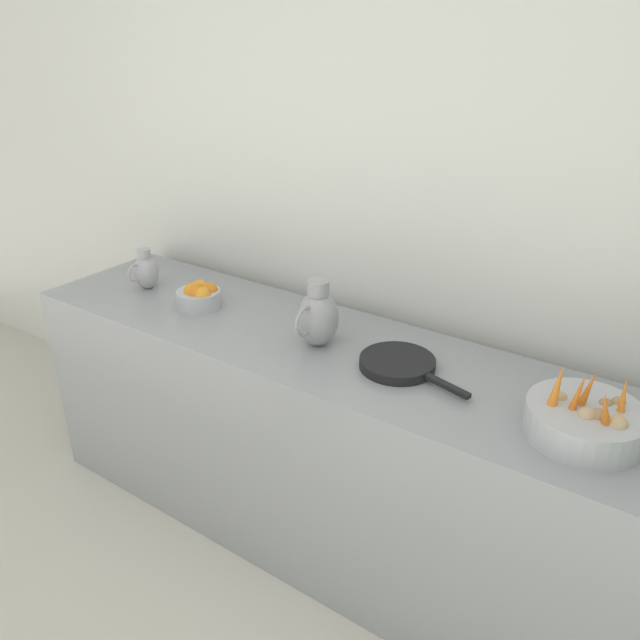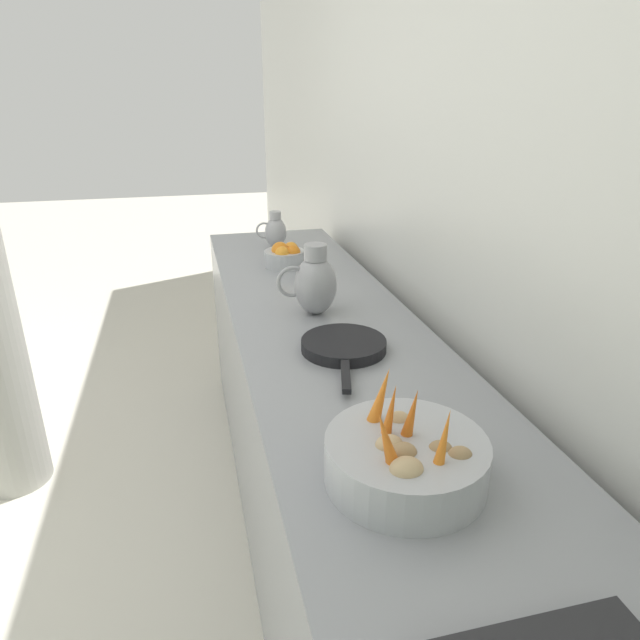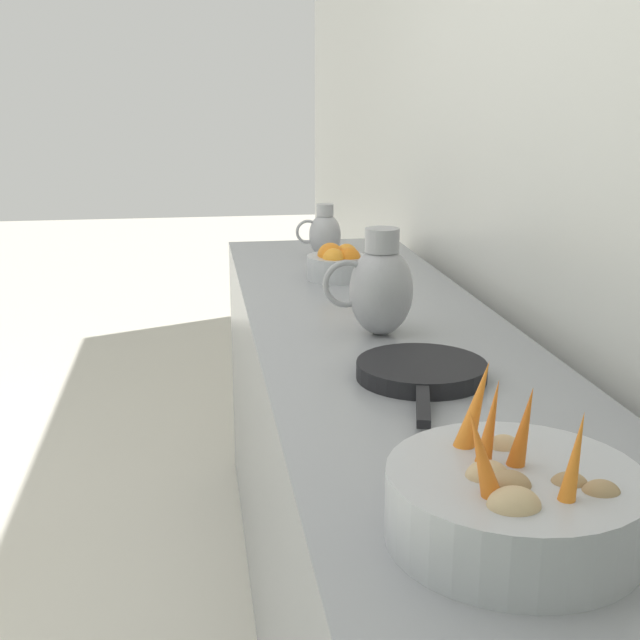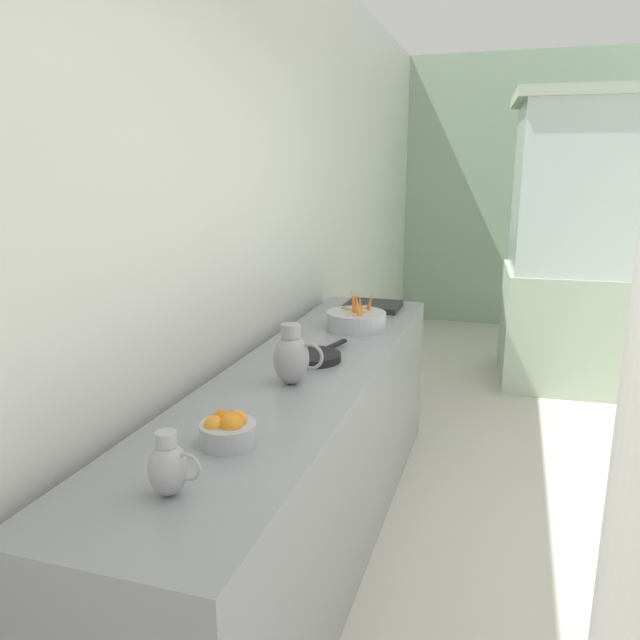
# 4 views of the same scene
# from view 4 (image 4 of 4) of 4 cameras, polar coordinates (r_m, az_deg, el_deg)

# --- Properties ---
(tile_wall_left) EXTENTS (0.10, 9.13, 3.00)m
(tile_wall_left) POSITION_cam_4_polar(r_m,az_deg,el_deg) (3.27, -5.86, 8.89)
(tile_wall_left) COLOR silver
(tile_wall_left) RESTS_ON ground_plane
(prep_counter) EXTENTS (0.64, 3.04, 0.91)m
(prep_counter) POSITION_cam_4_polar(r_m,az_deg,el_deg) (2.95, -1.36, -12.77)
(prep_counter) COLOR gray
(prep_counter) RESTS_ON ground_plane
(vegetable_colander) EXTENTS (0.33, 0.33, 0.22)m
(vegetable_colander) POSITION_cam_4_polar(r_m,az_deg,el_deg) (3.41, 3.37, 0.06)
(vegetable_colander) COLOR #ADAFB5
(vegetable_colander) RESTS_ON prep_counter
(orange_bowl) EXTENTS (0.18, 0.18, 0.11)m
(orange_bowl) POSITION_cam_4_polar(r_m,az_deg,el_deg) (2.03, -8.48, -9.95)
(orange_bowl) COLOR #ADAFB5
(orange_bowl) RESTS_ON prep_counter
(metal_pitcher_tall) EXTENTS (0.21, 0.15, 0.25)m
(metal_pitcher_tall) POSITION_cam_4_polar(r_m,az_deg,el_deg) (2.53, -2.63, -3.46)
(metal_pitcher_tall) COLOR #939399
(metal_pitcher_tall) RESTS_ON prep_counter
(metal_pitcher_short) EXTENTS (0.16, 0.11, 0.18)m
(metal_pitcher_short) POSITION_cam_4_polar(r_m,az_deg,el_deg) (1.76, -13.84, -13.04)
(metal_pitcher_short) COLOR #A3A3A8
(metal_pitcher_short) RESTS_ON prep_counter
(counter_sink_basin) EXTENTS (0.34, 0.30, 0.04)m
(counter_sink_basin) POSITION_cam_4_polar(r_m,az_deg,el_deg) (3.92, 4.91, 1.31)
(counter_sink_basin) COLOR #232326
(counter_sink_basin) RESTS_ON prep_counter
(skillet_on_counter) EXTENTS (0.26, 0.43, 0.03)m
(skillet_on_counter) POSITION_cam_4_polar(r_m,az_deg,el_deg) (2.86, -0.62, -3.41)
(skillet_on_counter) COLOR black
(skillet_on_counter) RESTS_ON prep_counter
(glass_block_booth) EXTENTS (1.70, 1.17, 2.36)m
(glass_block_booth) POSITION_cam_4_polar(r_m,az_deg,el_deg) (5.55, 25.14, 6.21)
(glass_block_booth) COLOR #ADC1A3
(glass_block_booth) RESTS_ON ground_plane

